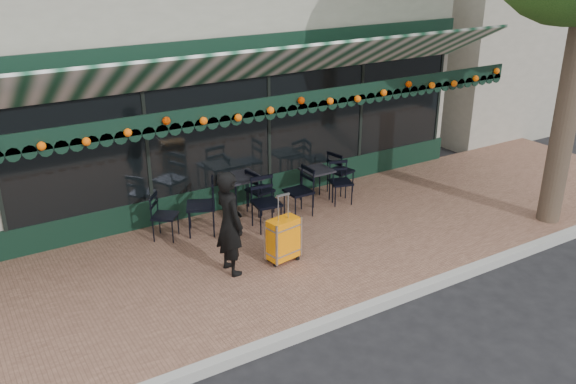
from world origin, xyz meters
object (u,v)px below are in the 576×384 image
chair_b_left (201,206)px  chair_b_right (260,191)px  woman (230,223)px  chair_a_front (341,183)px  suitcase (283,239)px  cafe_table_a (317,173)px  chair_solo (165,216)px  chair_a_left (298,192)px  cafe_table_b (242,180)px  chair_a_right (341,171)px  chair_b_front (266,204)px

chair_b_left → chair_b_right: (1.29, 0.23, -0.07)m
woman → chair_a_front: 3.30m
suitcase → chair_b_left: 1.76m
suitcase → cafe_table_a: size_ratio=1.71×
woman → chair_solo: 1.71m
suitcase → woman: bearing=160.7°
chair_a_left → chair_b_left: size_ratio=0.92×
chair_a_left → chair_solo: size_ratio=1.13×
chair_a_left → chair_solo: bearing=-99.6°
woman → cafe_table_b: (1.13, 1.79, -0.13)m
chair_a_left → chair_b_left: (-1.84, 0.25, 0.04)m
woman → cafe_table_a: (2.65, 1.58, -0.22)m
cafe_table_a → woman: bearing=-149.2°
chair_b_right → suitcase: bearing=152.4°
woman → suitcase: woman is taller
chair_a_right → chair_a_front: 0.55m
woman → cafe_table_b: size_ratio=2.14×
chair_a_left → chair_b_left: 1.85m
chair_a_front → chair_b_left: size_ratio=0.82×
chair_b_right → chair_solo: 1.91m
cafe_table_a → chair_a_right: bearing=12.9°
chair_b_front → chair_a_right: bearing=24.7°
chair_b_left → chair_b_right: size_ratio=1.16×
chair_a_right → chair_b_left: size_ratio=0.88×
suitcase → chair_a_right: (2.48, 1.88, 0.06)m
cafe_table_a → chair_b_front: 1.54m
cafe_table_b → chair_a_front: (1.89, -0.50, -0.28)m
chair_b_front → woman: bearing=-133.4°
suitcase → chair_b_right: 1.94m
chair_solo → cafe_table_b: bearing=-44.8°
chair_a_left → chair_b_right: chair_a_left is taller
suitcase → chair_b_right: bearing=62.2°
suitcase → chair_solo: size_ratio=1.40×
chair_a_left → chair_b_right: bearing=-132.3°
cafe_table_b → chair_solo: chair_solo is taller
cafe_table_a → chair_b_left: size_ratio=0.66×
chair_a_left → chair_b_front: chair_b_front is taller
woman → chair_a_right: bearing=-65.0°
cafe_table_b → chair_a_right: size_ratio=0.87×
suitcase → chair_a_front: size_ratio=1.38×
cafe_table_b → chair_b_front: (0.09, -0.76, -0.22)m
cafe_table_a → cafe_table_b: (-1.52, 0.21, 0.09)m
cafe_table_b → chair_b_left: bearing=-161.8°
woman → cafe_table_a: woman is taller
cafe_table_a → chair_a_left: (-0.65, -0.36, -0.14)m
chair_a_right → cafe_table_a: bearing=90.8°
chair_a_front → chair_a_left: bearing=-160.3°
chair_a_right → chair_a_front: bearing=132.6°
cafe_table_a → chair_b_front: bearing=-159.0°
chair_a_front → chair_solo: chair_a_front is taller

